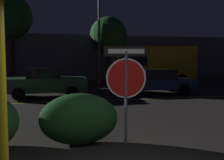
{
  "coord_description": "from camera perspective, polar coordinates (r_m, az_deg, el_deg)",
  "views": [
    {
      "loc": [
        -0.98,
        -3.05,
        1.87
      ],
      "look_at": [
        0.74,
        5.01,
        1.21
      ],
      "focal_mm": 40.0,
      "sensor_mm": 36.0,
      "label": 1
    }
  ],
  "objects": [
    {
      "name": "delivery_truck",
      "position": [
        19.33,
        9.12,
        3.77
      ],
      "size": [
        6.06,
        2.75,
        2.89
      ],
      "rotation": [
        0.0,
        0.0,
        1.52
      ],
      "color": "gold",
      "rests_on": "ground_plane"
    },
    {
      "name": "passing_car_3",
      "position": [
        14.0,
        9.74,
        -0.35
      ],
      "size": [
        4.66,
        1.87,
        1.36
      ],
      "rotation": [
        0.0,
        0.0,
        1.59
      ],
      "color": "navy",
      "rests_on": "ground_plane"
    },
    {
      "name": "building_backdrop",
      "position": [
        25.0,
        -7.7,
        5.04
      ],
      "size": [
        33.75,
        4.33,
        4.17
      ],
      "primitive_type": "cube",
      "color": "#4C4C56",
      "rests_on": "ground_plane"
    },
    {
      "name": "tree_2",
      "position": [
        23.04,
        -22.36,
        13.16
      ],
      "size": [
        3.74,
        3.74,
        7.34
      ],
      "color": "#422D1E",
      "rests_on": "ground_plane"
    },
    {
      "name": "road_center_stripe",
      "position": [
        11.44,
        -6.97,
        -4.83
      ],
      "size": [
        38.28,
        0.12,
        0.01
      ],
      "primitive_type": "cube",
      "color": "gold",
      "rests_on": "ground_plane"
    },
    {
      "name": "hedge_bush_2",
      "position": [
        5.61,
        -7.54,
        -8.82
      ],
      "size": [
        1.73,
        0.86,
        1.14
      ],
      "primitive_type": "ellipsoid",
      "color": "#19421E",
      "rests_on": "ground_plane"
    },
    {
      "name": "tree_0",
      "position": [
        23.31,
        -0.82,
        10.08
      ],
      "size": [
        3.44,
        3.44,
        5.84
      ],
      "color": "#422D1E",
      "rests_on": "ground_plane"
    },
    {
      "name": "street_lamp",
      "position": [
        18.48,
        -2.98,
        10.98
      ],
      "size": [
        0.37,
        0.37,
        6.64
      ],
      "color": "#4C4C51",
      "rests_on": "ground_plane"
    },
    {
      "name": "yellow_pole_left",
      "position": [
        3.12,
        -24.26,
        0.81
      ],
      "size": [
        0.13,
        0.13,
        3.37
      ],
      "primitive_type": "cylinder",
      "color": "yellow",
      "rests_on": "ground_plane"
    },
    {
      "name": "stop_sign",
      "position": [
        5.4,
        3.24,
        0.73
      ],
      "size": [
        0.95,
        0.14,
        2.17
      ],
      "rotation": [
        0.0,
        0.0,
        -0.12
      ],
      "color": "#4C4C51",
      "rests_on": "ground_plane"
    },
    {
      "name": "passing_car_2",
      "position": [
        13.0,
        -15.04,
        -0.56
      ],
      "size": [
        4.15,
        2.1,
        1.47
      ],
      "rotation": [
        0.0,
        0.0,
        -1.5
      ],
      "color": "#335B38",
      "rests_on": "ground_plane"
    }
  ]
}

